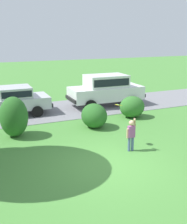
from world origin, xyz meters
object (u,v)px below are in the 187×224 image
frisbee (119,105)px  parked_sedan (11,100)px  parked_suv (106,89)px  child_thrower (131,133)px

frisbee → parked_sedan: bearing=117.5°
parked_sedan → parked_suv: (5.66, -0.18, 0.23)m
parked_suv → frisbee: parked_suv is taller
parked_sedan → child_thrower: bearing=-63.8°
parked_sedan → child_thrower: (3.39, -6.91, -0.13)m
parked_sedan → child_thrower: size_ratio=3.44×
parked_sedan → frisbee: 7.03m
parked_sedan → parked_suv: bearing=-1.9°
child_thrower → frisbee: (-0.17, 0.71, 0.94)m
child_thrower → frisbee: frisbee is taller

